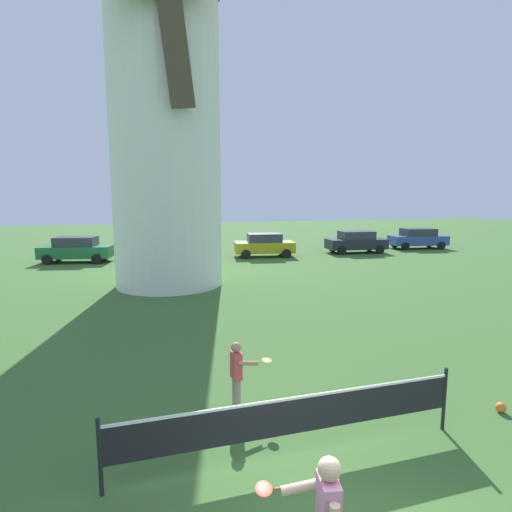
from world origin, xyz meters
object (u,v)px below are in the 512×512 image
object	(u,v)px
parked_car_red	(170,247)
parked_car_blue	(418,238)
parked_car_mustard	(264,245)
player_far	(237,371)
stray_ball	(501,407)
parked_car_green	(76,249)
parked_car_black	(356,242)
windmill	(165,109)
tennis_net	(294,416)

from	to	relation	value
parked_car_red	parked_car_blue	world-z (taller)	same
parked_car_mustard	parked_car_blue	world-z (taller)	same
player_far	parked_car_blue	world-z (taller)	parked_car_blue
stray_ball	parked_car_red	world-z (taller)	parked_car_red
parked_car_green	parked_car_black	bearing A→B (deg)	-3.33
windmill	parked_car_mustard	xyz separation A→B (m)	(6.80, 7.15, -6.90)
player_far	parked_car_blue	xyz separation A→B (m)	(19.27, 19.47, 0.08)
tennis_net	player_far	world-z (taller)	player_far
stray_ball	parked_car_blue	bearing A→B (deg)	55.13
windmill	stray_ball	bearing A→B (deg)	-69.36
tennis_net	parked_car_black	size ratio (longest dim) A/B	1.28
parked_car_black	stray_ball	bearing A→B (deg)	-113.47
parked_car_blue	tennis_net	bearing A→B (deg)	-131.64
parked_car_mustard	parked_car_black	bearing A→B (deg)	-0.23
player_far	parked_car_mustard	bearing A→B (deg)	70.81
tennis_net	parked_car_red	size ratio (longest dim) A/B	1.22
parked_car_green	tennis_net	bearing A→B (deg)	-75.14
parked_car_green	parked_car_blue	distance (m)	24.51
parked_car_red	parked_car_mustard	distance (m)	6.17
tennis_net	stray_ball	xyz separation A→B (m)	(4.17, 0.15, -0.59)
parked_car_green	parked_car_mustard	world-z (taller)	same
tennis_net	parked_car_black	bearing A→B (deg)	57.54
tennis_net	stray_ball	world-z (taller)	tennis_net
windmill	player_far	distance (m)	13.47
windmill	tennis_net	distance (m)	14.99
stray_ball	parked_car_blue	world-z (taller)	parked_car_blue
player_far	parked_car_black	bearing A→B (deg)	54.31
windmill	tennis_net	xyz separation A→B (m)	(0.75, -13.22, -7.03)
tennis_net	player_far	size ratio (longest dim) A/B	4.30
tennis_net	parked_car_mustard	world-z (taller)	parked_car_mustard
windmill	parked_car_green	world-z (taller)	windmill
parked_car_red	player_far	bearing A→B (deg)	-91.08
player_far	parked_car_blue	size ratio (longest dim) A/B	0.29
player_far	parked_car_black	distance (m)	22.95
windmill	parked_car_mustard	size ratio (longest dim) A/B	3.80
stray_ball	parked_car_mustard	size ratio (longest dim) A/B	0.04
tennis_net	parked_car_blue	world-z (taller)	parked_car_blue
windmill	parked_car_green	distance (m)	11.80
stray_ball	parked_car_black	world-z (taller)	parked_car_black
tennis_net	parked_car_red	xyz separation A→B (m)	(-0.09, 21.03, 0.12)
tennis_net	parked_car_blue	xyz separation A→B (m)	(18.82, 21.18, 0.12)
tennis_net	parked_car_red	distance (m)	21.03
player_far	windmill	bearing A→B (deg)	91.50
stray_ball	parked_car_black	bearing A→B (deg)	66.53
stray_ball	parked_car_red	size ratio (longest dim) A/B	0.04
player_far	parked_car_green	xyz separation A→B (m)	(-5.23, 19.72, 0.08)
parked_car_mustard	parked_car_green	bearing A→B (deg)	174.85
parked_car_mustard	parked_car_blue	size ratio (longest dim) A/B	0.92
parked_car_red	parked_car_blue	bearing A→B (deg)	0.44
stray_ball	parked_car_red	bearing A→B (deg)	101.52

